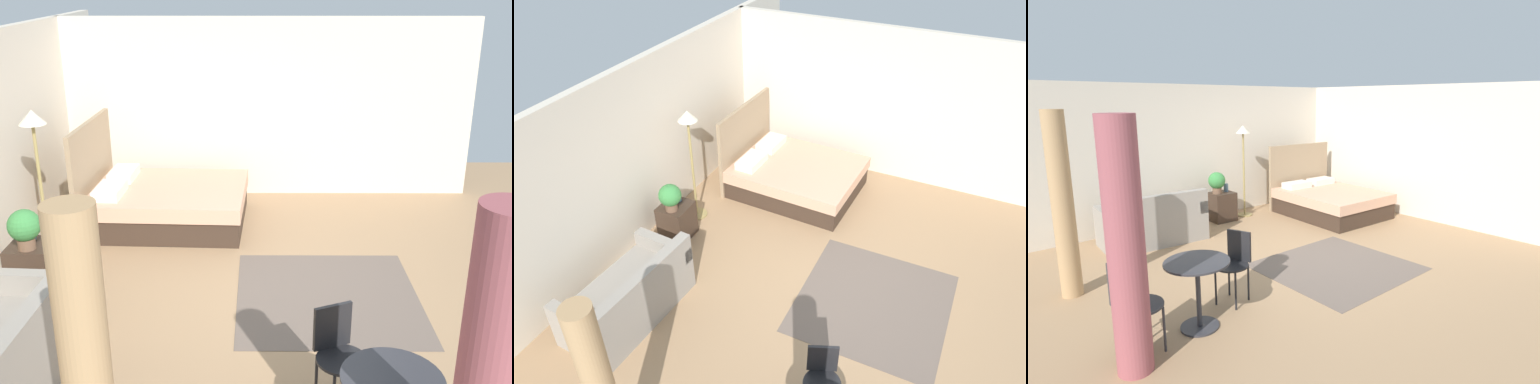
% 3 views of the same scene
% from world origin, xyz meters
% --- Properties ---
extents(ground_plane, '(9.34, 8.84, 0.02)m').
position_xyz_m(ground_plane, '(0.00, 0.00, -0.01)').
color(ground_plane, '#9E7A56').
extents(wall_right, '(0.12, 5.84, 2.54)m').
position_xyz_m(wall_right, '(3.17, 0.00, 1.27)').
color(wall_right, beige).
rests_on(wall_right, ground).
extents(area_rug, '(1.87, 1.82, 0.01)m').
position_xyz_m(area_rug, '(0.06, -0.57, 0.00)').
color(area_rug, '#66564C').
rests_on(area_rug, ground).
extents(bed, '(1.66, 2.05, 1.34)m').
position_xyz_m(bed, '(1.99, 1.38, 0.29)').
color(bed, '#38281E').
rests_on(bed, ground).
extents(couch, '(1.63, 0.91, 0.84)m').
position_xyz_m(couch, '(-1.39, 2.05, 0.30)').
color(couch, gray).
rests_on(couch, ground).
extents(nightstand, '(0.45, 0.41, 0.55)m').
position_xyz_m(nightstand, '(0.13, 2.40, 0.27)').
color(nightstand, '#38281E').
rests_on(nightstand, ground).
extents(potted_plant, '(0.32, 0.32, 0.41)m').
position_xyz_m(potted_plant, '(0.03, 2.39, 0.77)').
color(potted_plant, brown).
rests_on(potted_plant, nightstand).
extents(vase, '(0.09, 0.09, 0.16)m').
position_xyz_m(vase, '(0.25, 2.42, 0.62)').
color(vase, slate).
rests_on(vase, nightstand).
extents(floor_lamp, '(0.31, 0.31, 1.78)m').
position_xyz_m(floor_lamp, '(0.68, 2.43, 1.38)').
color(floor_lamp, '#99844C').
rests_on(floor_lamp, ground).
extents(cafe_chair_near_window, '(0.49, 0.49, 0.81)m').
position_xyz_m(cafe_chair_near_window, '(-1.54, -0.45, 0.50)').
color(cafe_chair_near_window, black).
rests_on(cafe_chair_near_window, ground).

